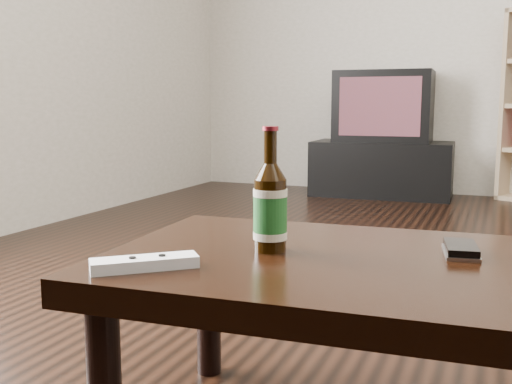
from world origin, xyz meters
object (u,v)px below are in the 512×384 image
at_px(phone, 461,250).
at_px(remote, 145,263).
at_px(tv_stand, 382,169).
at_px(tv, 384,106).
at_px(beer_bottle, 270,208).
at_px(coffee_table, 380,287).

bearing_deg(phone, remote, -157.32).
distance_m(tv_stand, remote, 3.61).
height_order(tv, beer_bottle, tv).
bearing_deg(tv_stand, coffee_table, -81.79).
distance_m(beer_bottle, phone, 0.38).
bearing_deg(tv, phone, -79.22).
height_order(coffee_table, phone, phone).
distance_m(tv, remote, 3.61).
height_order(tv_stand, beer_bottle, beer_bottle).
height_order(tv_stand, remote, remote).
bearing_deg(beer_bottle, tv_stand, 96.79).
distance_m(tv_stand, phone, 3.37).
bearing_deg(tv, remote, -88.27).
bearing_deg(remote, phone, 81.40).
bearing_deg(tv_stand, tv, -90.00).
distance_m(tv, beer_bottle, 3.42).
distance_m(tv_stand, tv, 0.46).
relative_size(beer_bottle, phone, 1.93).
bearing_deg(phone, beer_bottle, -171.85).
bearing_deg(remote, tv_stand, 143.23).
distance_m(coffee_table, phone, 0.18).
xyz_separation_m(coffee_table, beer_bottle, (-0.22, -0.01, 0.14)).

